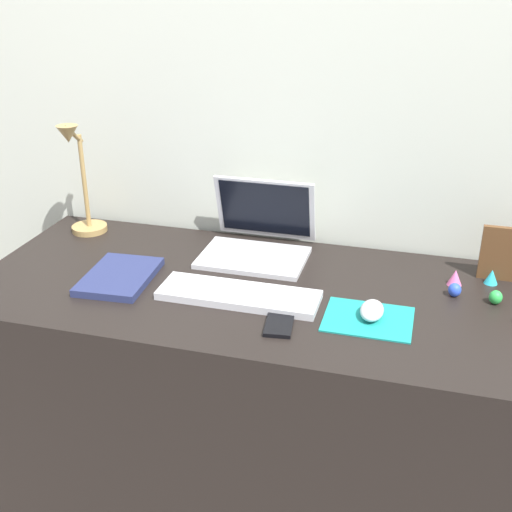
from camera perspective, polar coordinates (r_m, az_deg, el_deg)
ground_plane at (r=2.15m, az=0.97°, el=-20.63°), size 6.00×6.00×0.00m
back_wall at (r=2.01m, az=3.85°, el=4.07°), size 2.78×0.05×1.65m
desk at (r=1.91m, az=1.05°, el=-12.78°), size 1.58×0.67×0.74m
laptop at (r=1.90m, az=0.24°, el=1.83°), size 0.30×0.27×0.21m
keyboard at (r=1.66m, az=-1.52°, el=-3.44°), size 0.41×0.13×0.02m
mousepad at (r=1.59m, az=9.79°, el=-5.46°), size 0.21×0.17×0.00m
mouse at (r=1.59m, az=10.11°, el=-4.70°), size 0.06×0.10×0.03m
cell_phone at (r=1.55m, az=2.09°, el=-5.82°), size 0.08×0.13×0.01m
desk_lamp at (r=2.06m, az=-15.15°, el=6.20°), size 0.11×0.15×0.35m
notebook_pad at (r=1.79m, az=-11.85°, el=-1.77°), size 0.18×0.25×0.02m
picture_frame at (r=1.85m, az=20.85°, el=0.17°), size 0.12×0.02×0.15m
toy_figurine_pink at (r=1.80m, az=17.02°, el=-1.81°), size 0.04×0.04×0.04m
toy_figurine_blue at (r=1.74m, az=16.99°, el=-2.84°), size 0.03×0.03×0.04m
toy_figurine_cyan at (r=1.84m, az=19.91°, el=-1.71°), size 0.04×0.04×0.04m
toy_figurine_green at (r=1.74m, az=20.23°, el=-3.41°), size 0.03×0.03×0.04m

